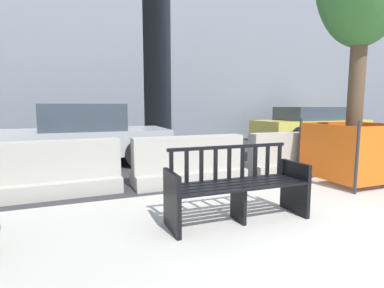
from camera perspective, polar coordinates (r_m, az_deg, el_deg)
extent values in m
plane|color=#B7B2A8|center=(3.27, 32.69, -18.45)|extent=(200.00, 200.00, 0.00)
cube|color=#333335|center=(10.75, -8.02, -0.15)|extent=(120.00, 12.00, 0.01)
cube|color=black|center=(3.30, -3.86, -10.93)|extent=(0.05, 0.51, 0.66)
cube|color=black|center=(4.07, 19.00, -7.81)|extent=(0.05, 0.51, 0.66)
cube|color=black|center=(3.65, 8.80, -10.98)|extent=(0.04, 0.32, 0.45)
cube|color=black|center=(3.39, 10.81, -8.46)|extent=(1.60, 0.08, 0.02)
cube|color=black|center=(3.49, 9.81, -8.01)|extent=(1.60, 0.08, 0.02)
cube|color=black|center=(3.58, 8.87, -7.58)|extent=(1.60, 0.08, 0.02)
cube|color=black|center=(3.68, 7.97, -7.17)|extent=(1.60, 0.08, 0.02)
cube|color=black|center=(3.78, 7.13, -6.78)|extent=(1.60, 0.08, 0.02)
cube|color=black|center=(3.71, 7.15, -0.56)|extent=(1.60, 0.05, 0.04)
cube|color=black|center=(3.46, -3.96, -4.60)|extent=(0.04, 0.03, 0.38)
cube|color=black|center=(3.52, -1.03, -4.39)|extent=(0.04, 0.03, 0.38)
cube|color=black|center=(3.59, 1.79, -4.17)|extent=(0.04, 0.03, 0.38)
cube|color=black|center=(3.66, 4.51, -3.96)|extent=(0.04, 0.03, 0.38)
cube|color=black|center=(3.74, 7.10, -3.74)|extent=(0.04, 0.03, 0.38)
cube|color=black|center=(3.84, 9.58, -3.53)|extent=(0.04, 0.03, 0.38)
cube|color=black|center=(3.93, 11.94, -3.32)|extent=(0.04, 0.03, 0.38)
cube|color=black|center=(4.04, 14.18, -3.12)|extent=(0.04, 0.03, 0.38)
cube|color=black|center=(4.15, 16.31, -2.92)|extent=(0.04, 0.03, 0.38)
cube|color=black|center=(3.20, -3.80, -5.66)|extent=(0.05, 0.46, 0.03)
cube|color=black|center=(3.99, 19.36, -3.49)|extent=(0.05, 0.46, 0.03)
cube|color=#ADA89E|center=(5.35, -0.52, -6.21)|extent=(2.01, 0.70, 0.24)
cube|color=#ADA89E|center=(5.27, -0.52, -1.75)|extent=(2.00, 0.32, 0.60)
cube|color=#ADA89E|center=(5.12, -24.77, -7.48)|extent=(2.02, 0.74, 0.24)
cube|color=#ADA89E|center=(5.04, -25.02, -2.84)|extent=(2.01, 0.36, 0.60)
cube|color=#ADA89E|center=(6.49, 18.83, -4.22)|extent=(2.02, 0.74, 0.24)
cube|color=#ADA89E|center=(6.42, 18.98, -0.54)|extent=(2.01, 0.36, 0.60)
cylinder|color=brown|center=(6.09, 28.70, 7.68)|extent=(0.27, 0.27, 3.01)
cylinder|color=#2D2D33|center=(5.26, 28.93, -2.32)|extent=(0.05, 0.05, 1.14)
cylinder|color=#2D2D33|center=(6.12, 19.87, -0.64)|extent=(0.05, 0.05, 1.14)
cylinder|color=#2D2D33|center=(7.01, 27.62, -0.09)|extent=(0.05, 0.05, 1.14)
cube|color=#E05B14|center=(6.55, 24.01, -0.35)|extent=(1.26, 0.03, 0.96)
cube|color=#E05B14|center=(5.67, 24.05, -1.42)|extent=(0.03, 1.26, 0.96)
cube|color=#E05B14|center=(6.62, 31.72, -0.73)|extent=(0.03, 1.26, 0.96)
cube|color=#DBC64C|center=(13.05, 21.81, 3.04)|extent=(4.83, 1.94, 0.56)
cube|color=#38424C|center=(12.90, 21.31, 5.43)|extent=(2.35, 1.65, 0.52)
cylinder|color=black|center=(14.72, 23.53, 2.50)|extent=(0.65, 0.24, 0.64)
cylinder|color=black|center=(13.61, 28.72, 1.89)|extent=(0.65, 0.24, 0.64)
cylinder|color=black|center=(12.73, 14.32, 2.25)|extent=(0.65, 0.24, 0.64)
cylinder|color=black|center=(11.44, 19.48, 1.53)|extent=(0.65, 0.24, 0.64)
cube|color=#B7B7BC|center=(7.46, -20.97, 0.39)|extent=(4.16, 1.88, 0.56)
cube|color=#38424C|center=(7.41, -19.89, 4.88)|extent=(1.81, 1.62, 0.59)
cylinder|color=black|center=(6.78, -31.81, -2.72)|extent=(0.64, 0.23, 0.64)
cylinder|color=black|center=(8.44, -29.56, -0.84)|extent=(0.64, 0.23, 0.64)
cylinder|color=black|center=(6.74, -10.02, -1.80)|extent=(0.64, 0.23, 0.64)
cylinder|color=black|center=(8.41, -12.12, -0.09)|extent=(0.64, 0.23, 0.64)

